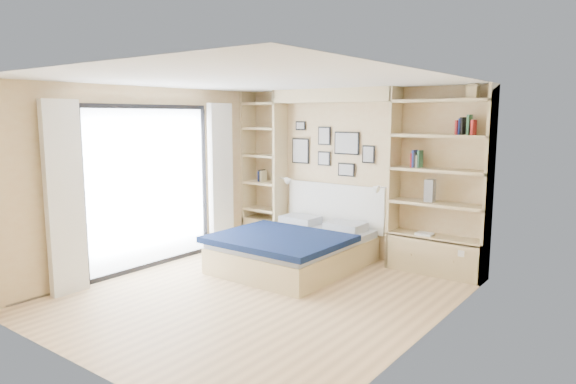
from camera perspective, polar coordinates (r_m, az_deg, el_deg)
The scene contains 9 objects.
ground at distance 6.21m, azimuth -3.16°, elevation -11.38°, with size 4.50×4.50×0.00m, color #E3BC87.
room_shell at distance 7.36m, azimuth 2.10°, elevation 0.42°, with size 4.50×4.50×4.50m.
bed at distance 7.23m, azimuth 0.77°, elevation -6.22°, with size 1.71×2.11×1.07m.
photo_gallery at distance 7.92m, azimuth 4.64°, elevation 4.81°, with size 1.48×0.02×0.82m.
reading_lamps at distance 7.71m, azimuth 4.66°, elevation 0.94°, with size 1.92×0.12×0.15m.
shelf_decor at distance 7.07m, azimuth 14.59°, elevation 4.77°, with size 3.54×0.23×2.03m.
deck at distance 8.87m, azimuth -21.35°, elevation -5.86°, with size 3.20×4.00×0.05m, color brown.
deck_chair at distance 8.58m, azimuth -18.15°, elevation -3.81°, with size 0.45×0.73×0.73m.
shipping_container at distance 17.56m, azimuth -27.21°, elevation 4.32°, with size 2.14×5.35×2.23m, color navy.
Camera 1 is at (3.77, -4.46, 2.11)m, focal length 32.00 mm.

